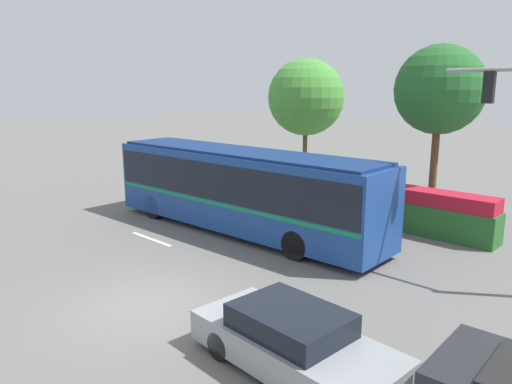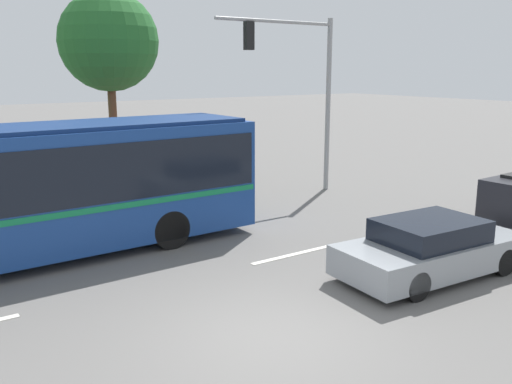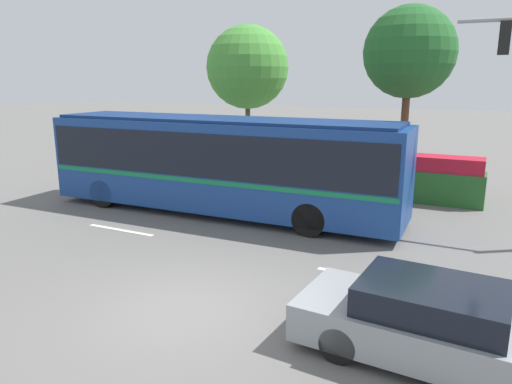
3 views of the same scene
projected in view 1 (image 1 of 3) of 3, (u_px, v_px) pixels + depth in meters
The scene contains 8 objects.
ground_plane at pixel (147, 305), 12.60m from camera, with size 140.00×140.00×0.00m, color slate.
city_bus at pixel (241, 186), 18.65m from camera, with size 12.26×2.83×3.21m.
sedan_foreground at pixel (294, 342), 9.61m from camera, with size 4.56×2.13×1.29m.
flowering_hedge at pixel (391, 206), 19.61m from camera, with size 8.33×1.13×1.72m.
street_tree_left at pixel (306, 97), 25.66m from camera, with size 4.05×4.05×7.03m.
street_tree_centre at pixel (440, 90), 19.08m from camera, with size 3.53×3.53×7.22m.
lane_stripe_near at pixel (151, 239), 18.04m from camera, with size 2.40×0.16×0.01m, color silver.
lane_stripe_mid at pixel (309, 301), 12.87m from camera, with size 2.40×0.16×0.01m, color silver.
Camera 1 is at (10.08, -6.56, 5.59)m, focal length 33.96 mm.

